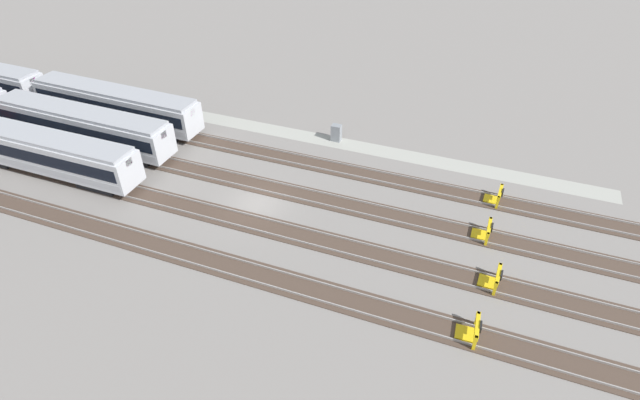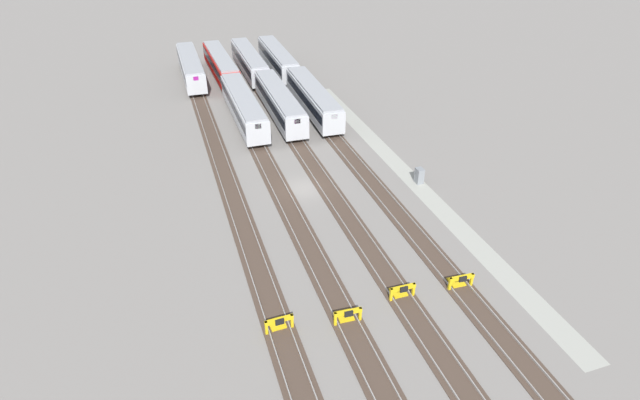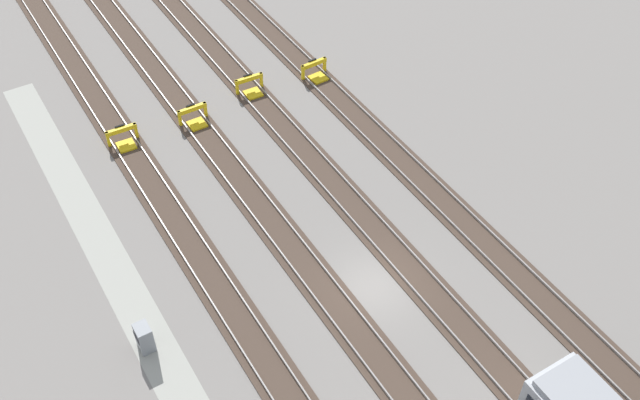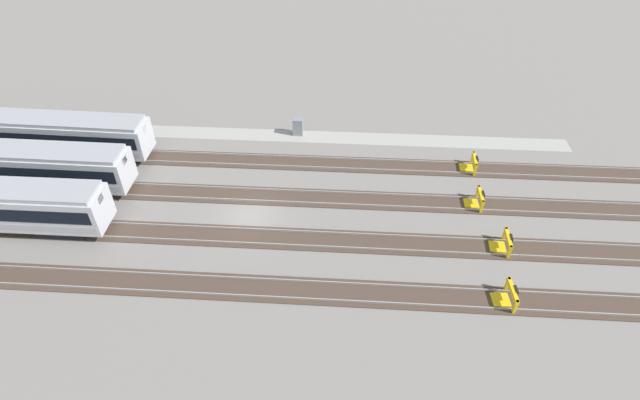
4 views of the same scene
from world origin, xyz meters
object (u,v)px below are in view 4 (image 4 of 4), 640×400
object	(u,v)px
bumper_stop_near_inner_track	(476,200)
bumper_stop_middle_track	(503,243)
subway_car_front_row_left_inner	(16,166)
subway_car_front_row_right_inner	(44,134)
bumper_stop_nearest_track	(471,164)
electrical_cabinet	(298,127)
bumper_stop_far_inner_track	(507,296)

from	to	relation	value
bumper_stop_near_inner_track	bumper_stop_middle_track	xyz separation A→B (m)	(-1.03, 4.64, 0.00)
subway_car_front_row_left_inner	bumper_stop_near_inner_track	size ratio (longest dim) A/B	9.02
subway_car_front_row_right_inner	subway_car_front_row_left_inner	bearing A→B (deg)	90.00
subway_car_front_row_right_inner	bumper_stop_middle_track	distance (m)	37.97
subway_car_front_row_right_inner	bumper_stop_nearest_track	xyz separation A→B (m)	(-36.13, -0.03, -1.53)
subway_car_front_row_left_inner	subway_car_front_row_right_inner	world-z (taller)	same
bumper_stop_middle_track	electrical_cabinet	distance (m)	20.87
bumper_stop_nearest_track	bumper_stop_far_inner_track	size ratio (longest dim) A/B	1.00
subway_car_front_row_right_inner	bumper_stop_nearest_track	size ratio (longest dim) A/B	8.99
subway_car_front_row_left_inner	bumper_stop_near_inner_track	xyz separation A→B (m)	(-35.76, 0.05, -1.53)
bumper_stop_far_inner_track	electrical_cabinet	bearing A→B (deg)	-51.28
subway_car_front_row_right_inner	bumper_stop_nearest_track	distance (m)	36.16
bumper_stop_nearest_track	electrical_cabinet	world-z (taller)	electrical_cabinet
subway_car_front_row_right_inner	bumper_stop_far_inner_track	xyz separation A→B (m)	(-36.03, 13.94, -1.53)
subway_car_front_row_left_inner	bumper_stop_nearest_track	xyz separation A→B (m)	(-36.13, -4.61, -1.53)
bumper_stop_far_inner_track	bumper_stop_middle_track	bearing A→B (deg)	-99.27
electrical_cabinet	subway_car_front_row_right_inner	bearing A→B (deg)	12.20
subway_car_front_row_right_inner	bumper_stop_middle_track	world-z (taller)	subway_car_front_row_right_inner
subway_car_front_row_right_inner	electrical_cabinet	world-z (taller)	subway_car_front_row_right_inner
bumper_stop_far_inner_track	electrical_cabinet	xyz separation A→B (m)	(14.85, -18.52, 0.29)
bumper_stop_near_inner_track	bumper_stop_middle_track	distance (m)	4.75
bumper_stop_far_inner_track	electrical_cabinet	world-z (taller)	electrical_cabinet
bumper_stop_far_inner_track	bumper_stop_nearest_track	bearing A→B (deg)	-90.39
subway_car_front_row_right_inner	bumper_stop_nearest_track	bearing A→B (deg)	-179.95
subway_car_front_row_right_inner	bumper_stop_far_inner_track	distance (m)	38.66
subway_car_front_row_right_inner	electrical_cabinet	size ratio (longest dim) A/B	11.29
subway_car_front_row_left_inner	bumper_stop_middle_track	distance (m)	37.12
electrical_cabinet	bumper_stop_far_inner_track	bearing A→B (deg)	128.72
bumper_stop_near_inner_track	bumper_stop_middle_track	size ratio (longest dim) A/B	1.00
subway_car_front_row_left_inner	bumper_stop_nearest_track	world-z (taller)	subway_car_front_row_left_inner
subway_car_front_row_left_inner	bumper_stop_nearest_track	bearing A→B (deg)	-172.72
subway_car_front_row_left_inner	bumper_stop_far_inner_track	bearing A→B (deg)	165.44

